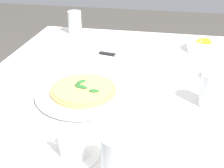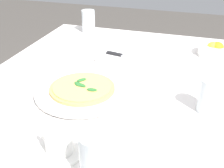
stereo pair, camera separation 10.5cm
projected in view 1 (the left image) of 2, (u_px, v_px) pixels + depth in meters
The scene contains 11 objects.
dining_table at pixel (137, 109), 1.16m from camera, with size 1.23×1.23×0.73m.
pizza_plate at pixel (84, 93), 1.01m from camera, with size 0.33×0.33×0.02m.
pizza at pixel (83, 89), 1.00m from camera, with size 0.23×0.23×0.02m.
coffee_cup_center_back at pixel (219, 75), 1.10m from camera, with size 0.13×0.13×0.06m.
coffee_cup_back_corner at pixel (74, 147), 0.74m from camera, with size 0.13×0.13×0.06m.
water_glass_near_right at pixel (211, 92), 0.94m from camera, with size 0.07×0.07×0.11m.
water_glass_far_right at pixel (75, 24), 1.59m from camera, with size 0.07×0.07×0.12m.
water_glass_near_left at pixel (114, 159), 0.66m from camera, with size 0.07×0.07×0.12m.
napkin_folded at pixel (117, 59), 1.28m from camera, with size 0.24×0.16×0.02m.
dinner_knife at pixel (118, 56), 1.27m from camera, with size 0.19×0.06×0.01m.
citrus_bowl at pixel (203, 46), 1.37m from camera, with size 0.15×0.15×0.07m.
Camera 1 is at (0.08, -0.97, 1.25)m, focal length 46.22 mm.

